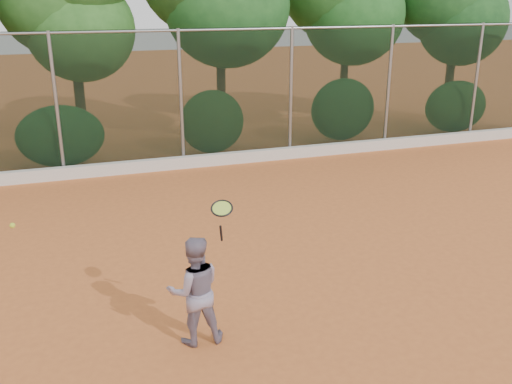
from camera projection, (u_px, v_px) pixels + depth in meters
name	position (u px, v px, depth m)	size (l,w,h in m)	color
ground	(277.00, 289.00, 8.77)	(80.00, 80.00, 0.00)	#CA682F
concrete_curb	(185.00, 162.00, 14.83)	(24.00, 0.20, 0.30)	silver
tennis_player	(195.00, 291.00, 7.23)	(0.71, 0.55, 1.46)	gray
chainlink_fence	(181.00, 96.00, 14.42)	(24.09, 0.09, 3.50)	black
tennis_racket	(222.00, 211.00, 6.82)	(0.34, 0.33, 0.55)	black
tennis_ball_in_flight	(12.00, 225.00, 6.38)	(0.06, 0.06, 0.06)	#BDD430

